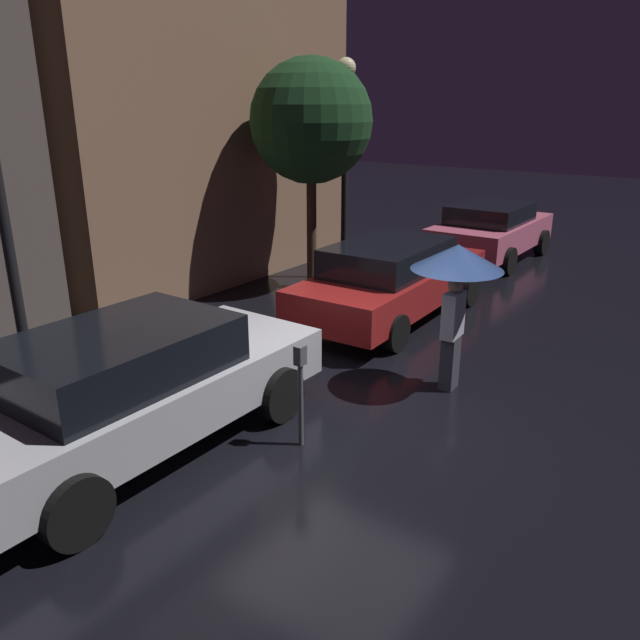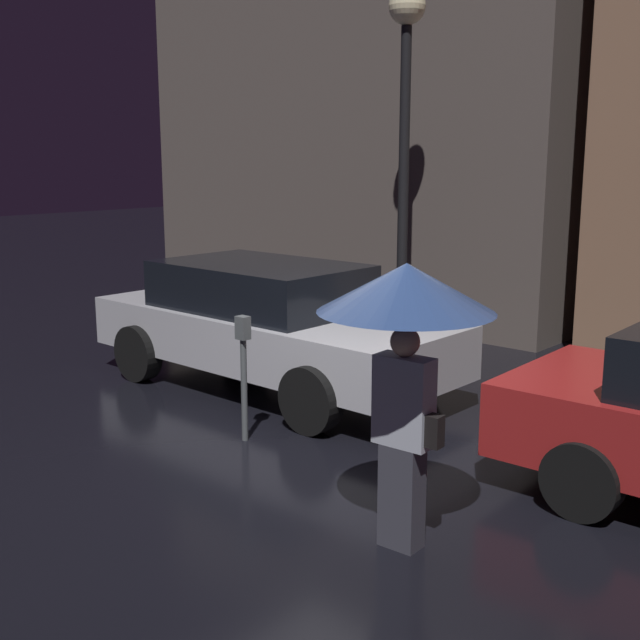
{
  "view_description": "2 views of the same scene",
  "coord_description": "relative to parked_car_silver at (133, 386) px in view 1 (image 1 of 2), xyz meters",
  "views": [
    {
      "loc": [
        -5.89,
        -3.9,
        3.71
      ],
      "look_at": [
        -0.45,
        0.01,
        1.37
      ],
      "focal_mm": 35.0,
      "sensor_mm": 36.0,
      "label": 1
    },
    {
      "loc": [
        4.5,
        -5.05,
        2.7
      ],
      "look_at": [
        -0.23,
        0.25,
        1.23
      ],
      "focal_mm": 45.0,
      "sensor_mm": 36.0,
      "label": 2
    }
  ],
  "objects": [
    {
      "name": "ground_plane",
      "position": [
        2.05,
        -1.38,
        -0.77
      ],
      "size": [
        60.0,
        60.0,
        0.0
      ],
      "primitive_type": "plane",
      "color": "black"
    },
    {
      "name": "building_facade_right",
      "position": [
        5.87,
        5.12,
        4.11
      ],
      "size": [
        7.51,
        3.0,
        9.77
      ],
      "color": "#8C664C",
      "rests_on": "ground"
    },
    {
      "name": "parked_car_silver",
      "position": [
        0.0,
        0.0,
        0.0
      ],
      "size": [
        4.57,
        1.97,
        1.46
      ],
      "rotation": [
        0.0,
        0.0,
        0.0
      ],
      "color": "#B7B7BF",
      "rests_on": "ground"
    },
    {
      "name": "parked_car_red",
      "position": [
        5.65,
        -0.05,
        -0.04
      ],
      "size": [
        4.68,
        1.95,
        1.4
      ],
      "rotation": [
        0.0,
        0.0,
        0.03
      ],
      "color": "maroon",
      "rests_on": "ground"
    },
    {
      "name": "parked_car_pink",
      "position": [
        10.97,
        0.17,
        -0.04
      ],
      "size": [
        3.97,
        2.03,
        1.38
      ],
      "rotation": [
        0.0,
        0.0,
        -0.0
      ],
      "color": "#DB6684",
      "rests_on": "ground"
    },
    {
      "name": "pedestrian_with_umbrella",
      "position": [
        3.51,
        -2.17,
        0.89
      ],
      "size": [
        1.19,
        1.19,
        2.0
      ],
      "rotation": [
        0.0,
        0.0,
        0.06
      ],
      "color": "#383842",
      "rests_on": "ground"
    },
    {
      "name": "parking_meter",
      "position": [
        1.13,
        -1.45,
        -0.02
      ],
      "size": [
        0.12,
        0.1,
        1.22
      ],
      "color": "#4C5154",
      "rests_on": "ground"
    },
    {
      "name": "street_lamp_far",
      "position": [
        7.42,
        2.15,
        2.31
      ],
      "size": [
        0.4,
        0.4,
        4.56
      ],
      "color": "black",
      "rests_on": "ground"
    },
    {
      "name": "street_tree",
      "position": [
        6.39,
        2.27,
        2.57
      ],
      "size": [
        2.4,
        2.4,
        4.56
      ],
      "color": "#473323",
      "rests_on": "ground"
    }
  ]
}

